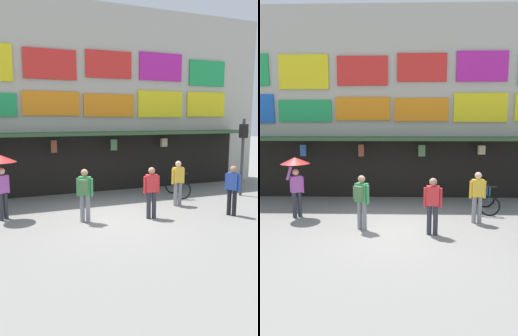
{
  "view_description": "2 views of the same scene",
  "coord_description": "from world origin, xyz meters",
  "views": [
    {
      "loc": [
        -2.99,
        -9.69,
        3.19
      ],
      "look_at": [
        0.93,
        0.71,
        1.5
      ],
      "focal_mm": 34.56,
      "sensor_mm": 36.0,
      "label": 1
    },
    {
      "loc": [
        0.23,
        -8.85,
        3.22
      ],
      "look_at": [
        -0.05,
        1.26,
        1.7
      ],
      "focal_mm": 32.01,
      "sensor_mm": 36.0,
      "label": 2
    }
  ],
  "objects": [
    {
      "name": "ground_plane",
      "position": [
        0.0,
        0.0,
        0.0
      ],
      "size": [
        80.0,
        80.0,
        0.0
      ],
      "primitive_type": "plane",
      "color": "gray"
    },
    {
      "name": "shopfront",
      "position": [
        -0.0,
        4.57,
        3.96
      ],
      "size": [
        18.0,
        2.6,
        8.0
      ],
      "color": "#B2AD9E",
      "rests_on": "ground"
    },
    {
      "name": "bicycle_parked",
      "position": [
        3.53,
        1.87,
        0.39
      ],
      "size": [
        0.88,
        1.25,
        1.05
      ],
      "color": "black",
      "rests_on": "ground"
    },
    {
      "name": "pedestrian_in_white",
      "position": [
        -0.85,
        -0.13,
        0.98
      ],
      "size": [
        0.48,
        0.46,
        1.68
      ],
      "color": "gray",
      "rests_on": "ground"
    },
    {
      "name": "pedestrian_in_black",
      "position": [
        1.25,
        -0.48,
        0.95
      ],
      "size": [
        0.53,
        0.27,
        1.68
      ],
      "color": "#2D2D38",
      "rests_on": "ground"
    },
    {
      "name": "pedestrian_in_red",
      "position": [
        2.81,
        0.6,
        0.95
      ],
      "size": [
        0.53,
        0.23,
        1.68
      ],
      "color": "gray",
      "rests_on": "ground"
    },
    {
      "name": "pedestrian_with_umbrella",
      "position": [
        -3.22,
        1.07,
        1.64
      ],
      "size": [
        0.96,
        0.96,
        2.08
      ],
      "color": "#2D2D38",
      "rests_on": "ground"
    }
  ]
}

